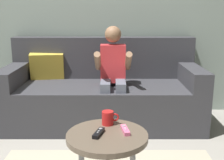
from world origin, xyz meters
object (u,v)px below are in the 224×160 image
person_seated_on_couch (114,72)px  coffee_table (108,140)px  game_remote_black_near_edge (100,133)px  game_remote_pink_center (126,130)px  coffee_mug (109,118)px  couch (104,94)px

person_seated_on_couch → coffee_table: 1.06m
coffee_table → person_seated_on_couch: bearing=87.7°
game_remote_black_near_edge → game_remote_pink_center: same height
game_remote_black_near_edge → game_remote_pink_center: 0.18m
game_remote_pink_center → coffee_mug: bearing=132.7°
coffee_mug → couch: bearing=94.1°
couch → game_remote_black_near_edge: (0.02, -1.24, 0.11)m
couch → coffee_mug: 1.09m
couch → game_remote_pink_center: (0.19, -1.19, 0.11)m
game_remote_black_near_edge → game_remote_pink_center: size_ratio=1.00×
game_remote_black_near_edge → coffee_mug: size_ratio=1.22×
coffee_mug → game_remote_black_near_edge: bearing=-109.0°
game_remote_pink_center → coffee_mug: coffee_mug is taller
couch → coffee_mug: size_ratio=17.07×
couch → game_remote_black_near_edge: couch is taller
coffee_mug → person_seated_on_couch: bearing=87.6°
couch → coffee_table: 1.23m
coffee_table → game_remote_pink_center: bearing=14.9°
person_seated_on_couch → coffee_mug: 0.90m
game_remote_pink_center → game_remote_black_near_edge: bearing=-164.3°
game_remote_pink_center → person_seated_on_couch: bearing=94.3°
game_remote_pink_center → couch: bearing=99.0°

